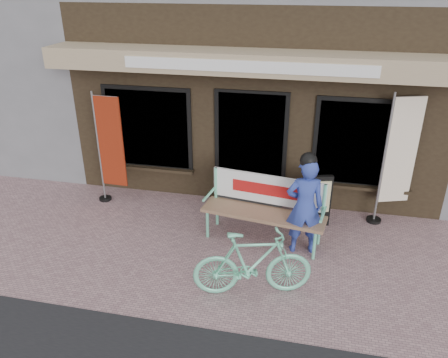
% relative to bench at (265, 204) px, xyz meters
% --- Properties ---
extents(ground, '(70.00, 70.00, 0.00)m').
position_rel_bench_xyz_m(ground, '(-0.45, -0.76, -0.64)').
color(ground, '#A57E82').
rests_on(ground, ground).
extents(storefront, '(7.00, 6.77, 6.00)m').
position_rel_bench_xyz_m(storefront, '(-0.45, 4.20, 2.35)').
color(storefront, black).
rests_on(storefront, ground).
extents(bench, '(2.07, 0.81, 1.09)m').
position_rel_bench_xyz_m(bench, '(0.00, 0.00, 0.00)').
color(bench, '#75E4B6').
rests_on(bench, ground).
extents(person, '(0.65, 0.49, 1.70)m').
position_rel_bench_xyz_m(person, '(0.63, -0.25, 0.19)').
color(person, '#2E40A0').
rests_on(person, ground).
extents(bicycle, '(1.70, 0.87, 0.98)m').
position_rel_bench_xyz_m(bicycle, '(0.02, -1.45, -0.15)').
color(bicycle, '#75E4B6').
rests_on(bicycle, ground).
extents(nobori_red, '(0.64, 0.25, 2.17)m').
position_rel_bench_xyz_m(nobori_red, '(-3.02, 0.67, 0.48)').
color(nobori_red, gray).
rests_on(nobori_red, ground).
extents(nobori_cream, '(0.70, 0.36, 2.36)m').
position_rel_bench_xyz_m(nobori_cream, '(2.10, 1.01, 0.58)').
color(nobori_cream, gray).
rests_on(nobori_cream, ground).
extents(menu_stand, '(0.48, 0.22, 0.96)m').
position_rel_bench_xyz_m(menu_stand, '(0.84, 0.58, -0.15)').
color(menu_stand, black).
rests_on(menu_stand, ground).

